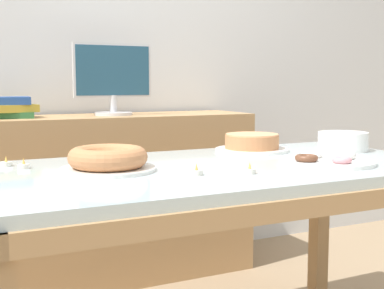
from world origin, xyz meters
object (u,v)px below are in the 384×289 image
book_stack (11,108)px  tealight_near_front (196,172)px  computer_monitor (113,79)px  cake_golden_bundt (108,160)px  pastry_platter (327,161)px  plate_stack (343,141)px  cake_chocolate_round (252,143)px  tealight_near_cakes (24,166)px  tealight_left_edge (6,163)px  tealight_right_edge (250,170)px

book_stack → tealight_near_front: (0.38, -1.26, -0.16)m
computer_monitor → cake_golden_bundt: 1.15m
pastry_platter → plate_stack: (0.30, 0.26, 0.03)m
computer_monitor → cake_chocolate_round: bearing=-68.4°
computer_monitor → plate_stack: (0.69, -1.00, -0.27)m
cake_golden_bundt → tealight_near_cakes: cake_golden_bundt is taller
cake_golden_bundt → tealight_left_edge: bearing=138.6°
computer_monitor → tealight_right_edge: computer_monitor is taller
plate_stack → tealight_near_front: (-0.83, -0.26, -0.03)m
tealight_left_edge → tealight_right_edge: 0.84m
cake_chocolate_round → tealight_near_front: 0.63m
computer_monitor → cake_chocolate_round: size_ratio=1.37×
computer_monitor → tealight_right_edge: size_ratio=10.60×
tealight_right_edge → cake_golden_bundt: bearing=147.3°
plate_stack → tealight_right_edge: 0.73m
book_stack → plate_stack: 1.57m
computer_monitor → tealight_left_edge: size_ratio=10.60×
tealight_right_edge → tealight_near_front: bearing=162.9°
computer_monitor → tealight_left_edge: bearing=-129.0°
book_stack → tealight_near_cakes: 0.91m
computer_monitor → tealight_right_edge: (0.02, -1.31, -0.30)m
computer_monitor → cake_golden_bundt: computer_monitor is taller
book_stack → tealight_near_front: size_ratio=6.29×
cake_golden_bundt → tealight_right_edge: bearing=-32.7°
cake_golden_bundt → pastry_platter: 0.77m
cake_chocolate_round → tealight_near_cakes: bearing=-177.1°
cake_golden_bundt → tealight_near_cakes: bearing=144.2°
computer_monitor → cake_golden_bundt: size_ratio=1.35×
tealight_near_cakes → tealight_left_edge: bearing=120.3°
pastry_platter → tealight_right_edge: (-0.36, -0.05, -0.00)m
book_stack → pastry_platter: 1.56m
computer_monitor → cake_chocolate_round: 0.94m
tealight_left_edge → tealight_right_edge: same height
tealight_near_front → tealight_left_edge: same height
tealight_near_front → tealight_left_edge: 0.68m
pastry_platter → book_stack: bearing=125.7°
cake_golden_bundt → tealight_near_cakes: 0.30m
tealight_near_cakes → tealight_left_edge: size_ratio=1.00×
pastry_platter → plate_stack: 0.40m
tealight_near_cakes → cake_golden_bundt: bearing=-35.8°
book_stack → tealight_left_edge: size_ratio=6.29×
tealight_right_edge → plate_stack: bearing=25.2°
cake_golden_bundt → tealight_near_cakes: (-0.24, 0.17, -0.03)m
book_stack → tealight_right_edge: size_ratio=6.29×
pastry_platter → plate_stack: bearing=40.2°
tealight_right_edge → book_stack: bearing=112.6°
pastry_platter → tealight_right_edge: 0.36m
tealight_right_edge → tealight_near_cakes: bearing=146.1°
cake_chocolate_round → cake_golden_bundt: (-0.70, -0.22, 0.00)m
cake_golden_bundt → book_stack: bearing=98.3°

